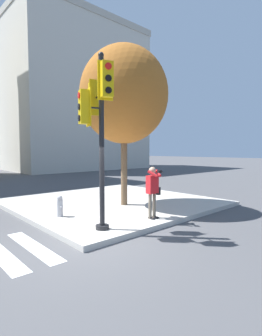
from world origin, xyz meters
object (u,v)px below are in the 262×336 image
(traffic_signal_pole, at_px, (97,115))
(person_photographer, at_px, (153,188))
(street_tree, at_px, (124,95))
(fire_hydrant, at_px, (60,206))

(traffic_signal_pole, distance_m, person_photographer, 3.03)
(person_photographer, relative_size, street_tree, 0.27)
(traffic_signal_pole, relative_size, fire_hydrant, 6.83)
(street_tree, distance_m, fire_hydrant, 5.03)
(person_photographer, distance_m, street_tree, 4.20)
(fire_hydrant, bearing_deg, street_tree, 0.35)
(street_tree, xyz_separation_m, fire_hydrant, (-2.90, -0.02, -4.12))
(person_photographer, bearing_deg, street_tree, 72.48)
(traffic_signal_pole, xyz_separation_m, street_tree, (2.79, 2.11, 1.25))
(traffic_signal_pole, height_order, person_photographer, traffic_signal_pole)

